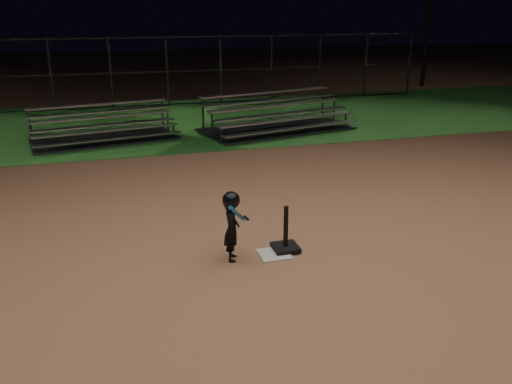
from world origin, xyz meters
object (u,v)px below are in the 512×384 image
object	(u,v)px
child_batter	(232,224)
home_plate	(274,254)
bleacher_right	(277,123)
bleacher_left	(104,134)
batting_tee	(286,242)

from	to	relation	value
child_batter	home_plate	bearing A→B (deg)	-80.80
bleacher_right	bleacher_left	bearing A→B (deg)	165.33
home_plate	bleacher_right	world-z (taller)	bleacher_right
child_batter	bleacher_left	xyz separation A→B (m)	(-1.72, 7.98, -0.36)
home_plate	bleacher_right	bearing A→B (deg)	71.76
home_plate	bleacher_left	distance (m)	8.35
bleacher_right	child_batter	bearing A→B (deg)	-125.69
home_plate	child_batter	distance (m)	0.84
child_batter	bleacher_right	world-z (taller)	bleacher_right
batting_tee	bleacher_left	xyz separation A→B (m)	(-2.56, 7.92, 0.05)
child_batter	bleacher_left	world-z (taller)	child_batter
bleacher_left	bleacher_right	xyz separation A→B (m)	(4.96, -0.12, 0.03)
home_plate	child_batter	xyz separation A→B (m)	(-0.63, 0.03, 0.54)
child_batter	bleacher_right	distance (m)	8.51
bleacher_left	bleacher_right	distance (m)	4.96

